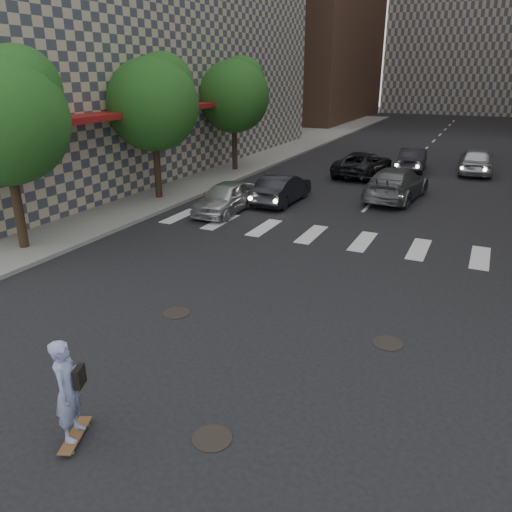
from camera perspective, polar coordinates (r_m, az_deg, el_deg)
The scene contains 15 objects.
ground at distance 11.41m, azimuth -3.98°, elevation -10.99°, with size 160.00×160.00×0.00m, color black.
sidewalk_left at distance 34.89m, azimuth -9.07°, elevation 10.60°, with size 13.00×80.00×0.15m, color gray.
tree_a at distance 18.44m, azimuth -26.63°, elevation 14.39°, with size 4.20×4.20×6.60m.
tree_b at distance 24.28m, azimuth -11.45°, elevation 17.07°, with size 4.20×4.20×6.60m.
tree_c at distance 31.09m, azimuth -2.34°, elevation 18.12°, with size 4.20×4.20×6.60m.
manhole_a at distance 9.16m, azimuth -5.03°, elevation -20.04°, with size 0.70×0.70×0.02m, color black.
manhole_b at distance 13.24m, azimuth -9.10°, elevation -6.45°, with size 0.70×0.70×0.02m, color black.
manhole_c at distance 12.12m, azimuth 14.83°, elevation -9.61°, with size 0.70×0.70×0.02m, color black.
skateboarder at distance 9.05m, azimuth -20.63°, elevation -14.12°, with size 0.65×0.99×1.93m.
silver_sedan at distance 22.10m, azimuth -3.54°, elevation 6.69°, with size 1.60×3.98×1.36m, color silver.
traffic_car_a at distance 23.75m, azimuth 2.99°, elevation 7.69°, with size 1.45×4.15×1.37m, color black.
traffic_car_b at distance 25.33m, azimuth 15.74°, elevation 7.96°, with size 2.15×5.30×1.54m, color #575A5E.
traffic_car_c at distance 30.68m, azimuth 12.14°, elevation 10.24°, with size 2.34×5.08×1.41m, color black.
traffic_car_d at distance 33.47m, azimuth 23.82°, elevation 9.97°, with size 1.88×4.69×1.60m, color #A9ABB1.
traffic_car_e at distance 33.17m, azimuth 17.49°, elevation 10.50°, with size 1.48×4.25×1.40m, color black.
Camera 1 is at (4.83, -8.45, 5.96)m, focal length 35.00 mm.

